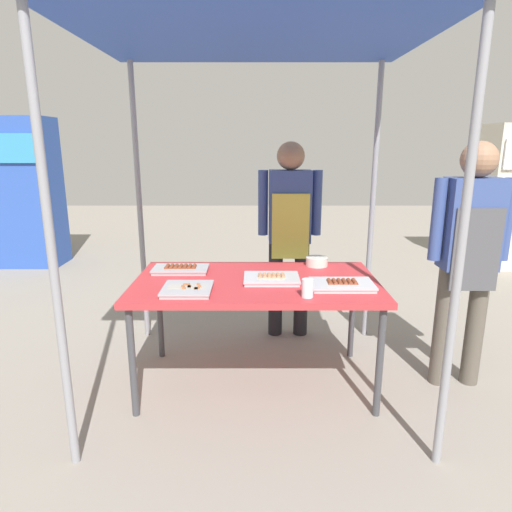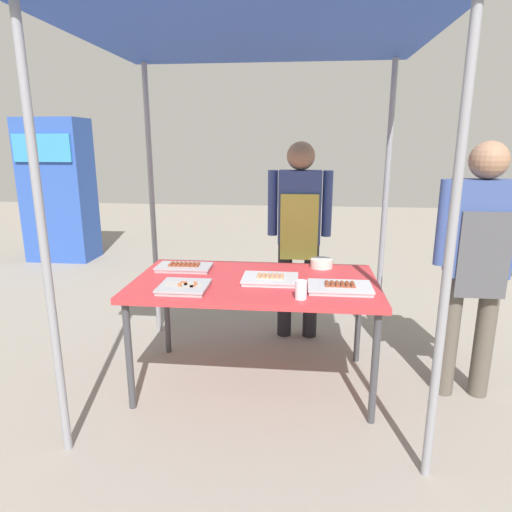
# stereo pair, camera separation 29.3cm
# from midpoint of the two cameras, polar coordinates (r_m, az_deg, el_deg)

# --- Properties ---
(ground_plane) EXTENTS (18.00, 18.00, 0.00)m
(ground_plane) POSITION_cam_midpoint_polar(r_m,az_deg,el_deg) (3.23, 2.61, -15.91)
(ground_plane) COLOR gray
(stall_table) EXTENTS (1.60, 0.90, 0.75)m
(stall_table) POSITION_cam_midpoint_polar(r_m,az_deg,el_deg) (2.94, 2.76, -4.10)
(stall_table) COLOR #C63338
(stall_table) RESTS_ON ground
(stall_canopy) EXTENTS (2.10, 1.80, 2.29)m
(stall_canopy) POSITION_cam_midpoint_polar(r_m,az_deg,el_deg) (2.85, 3.16, 25.56)
(stall_canopy) COLOR gray
(stall_canopy) RESTS_ON ground
(tray_grilled_sausages) EXTENTS (0.36, 0.26, 0.05)m
(tray_grilled_sausages) POSITION_cam_midpoint_polar(r_m,az_deg,el_deg) (2.89, 4.75, -3.00)
(tray_grilled_sausages) COLOR silver
(tray_grilled_sausages) RESTS_ON stall_table
(tray_meat_skewers) EXTENTS (0.30, 0.29, 0.04)m
(tray_meat_skewers) POSITION_cam_midpoint_polar(r_m,az_deg,el_deg) (2.74, -6.24, -4.03)
(tray_meat_skewers) COLOR #ADADB2
(tray_meat_skewers) RESTS_ON stall_table
(tray_pork_links) EXTENTS (0.39, 0.25, 0.05)m
(tray_pork_links) POSITION_cam_midpoint_polar(r_m,az_deg,el_deg) (2.79, 13.72, -3.99)
(tray_pork_links) COLOR silver
(tray_pork_links) RESTS_ON stall_table
(tray_spring_rolls) EXTENTS (0.38, 0.22, 0.05)m
(tray_spring_rolls) POSITION_cam_midpoint_polar(r_m,az_deg,el_deg) (3.17, -6.62, -1.46)
(tray_spring_rolls) COLOR #ADADB2
(tray_spring_rolls) RESTS_ON stall_table
(condiment_bowl) EXTENTS (0.16, 0.16, 0.06)m
(condiment_bowl) POSITION_cam_midpoint_polar(r_m,az_deg,el_deg) (3.26, 10.99, -0.95)
(condiment_bowl) COLOR silver
(condiment_bowl) RESTS_ON stall_table
(drink_cup_near_edge) EXTENTS (0.07, 0.07, 0.11)m
(drink_cup_near_edge) POSITION_cam_midpoint_polar(r_m,az_deg,el_deg) (2.59, 9.06, -4.36)
(drink_cup_near_edge) COLOR white
(drink_cup_near_edge) RESTS_ON stall_table
(vendor_woman) EXTENTS (0.52, 0.23, 1.64)m
(vendor_woman) POSITION_cam_midpoint_polar(r_m,az_deg,el_deg) (3.66, 7.88, 3.94)
(vendor_woman) COLOR black
(vendor_woman) RESTS_ON ground
(customer_nearby) EXTENTS (0.52, 0.23, 1.64)m
(customer_nearby) POSITION_cam_midpoint_polar(r_m,az_deg,el_deg) (3.12, 29.06, 0.44)
(customer_nearby) COLOR #595147
(customer_nearby) RESTS_ON ground
(neighbor_stall_right) EXTENTS (0.88, 0.58, 1.95)m
(neighbor_stall_right) POSITION_cam_midpoint_polar(r_m,az_deg,el_deg) (6.78, -22.97, 7.78)
(neighbor_stall_right) COLOR #2D51B2
(neighbor_stall_right) RESTS_ON ground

